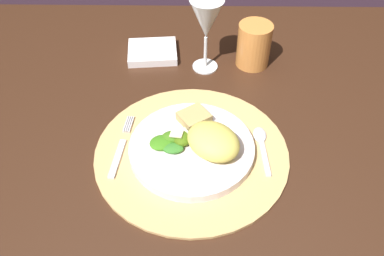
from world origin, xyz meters
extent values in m
cube|color=#381F13|center=(0.00, 0.00, 0.69)|extent=(1.50, 1.00, 0.02)
cylinder|color=#3B1B10|center=(-0.66, 0.42, 0.34)|extent=(0.09, 0.09, 0.68)
cylinder|color=tan|center=(-0.07, -0.08, 0.71)|extent=(0.38, 0.38, 0.01)
cylinder|color=silver|center=(-0.07, -0.08, 0.72)|extent=(0.24, 0.24, 0.02)
ellipsoid|color=#DFCE59|center=(-0.03, -0.09, 0.75)|extent=(0.14, 0.14, 0.05)
ellipsoid|color=#3A7C19|center=(-0.13, -0.08, 0.74)|extent=(0.06, 0.05, 0.01)
ellipsoid|color=#337326|center=(-0.11, -0.09, 0.74)|extent=(0.04, 0.03, 0.01)
ellipsoid|color=#416011|center=(-0.09, -0.07, 0.74)|extent=(0.04, 0.05, 0.02)
ellipsoid|color=#3A6B17|center=(-0.11, -0.06, 0.74)|extent=(0.05, 0.03, 0.02)
cube|color=beige|center=(-0.10, -0.07, 0.75)|extent=(0.03, 0.02, 0.01)
cube|color=beige|center=(-0.09, -0.06, 0.75)|extent=(0.03, 0.03, 0.00)
cube|color=tan|center=(-0.07, -0.01, 0.74)|extent=(0.07, 0.07, 0.02)
cube|color=silver|center=(-0.21, -0.10, 0.71)|extent=(0.02, 0.10, 0.00)
cube|color=silver|center=(-0.21, -0.01, 0.71)|extent=(0.01, 0.04, 0.00)
cube|color=silver|center=(-0.21, -0.01, 0.71)|extent=(0.01, 0.04, 0.00)
cube|color=silver|center=(-0.20, -0.01, 0.71)|extent=(0.01, 0.04, 0.00)
cube|color=silver|center=(-0.20, -0.01, 0.71)|extent=(0.01, 0.04, 0.00)
cube|color=silver|center=(0.07, -0.09, 0.71)|extent=(0.01, 0.09, 0.00)
ellipsoid|color=silver|center=(0.06, -0.03, 0.71)|extent=(0.03, 0.04, 0.01)
cube|color=white|center=(-0.18, 0.25, 0.71)|extent=(0.13, 0.11, 0.02)
cylinder|color=silver|center=(-0.04, 0.20, 0.71)|extent=(0.06, 0.06, 0.00)
cylinder|color=silver|center=(-0.04, 0.20, 0.75)|extent=(0.01, 0.01, 0.08)
cone|color=silver|center=(-0.04, 0.20, 0.84)|extent=(0.08, 0.08, 0.09)
cylinder|color=#D5843E|center=(0.07, 0.22, 0.76)|extent=(0.08, 0.08, 0.11)
camera|label=1|loc=(-0.06, -0.60, 1.31)|focal=38.25mm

